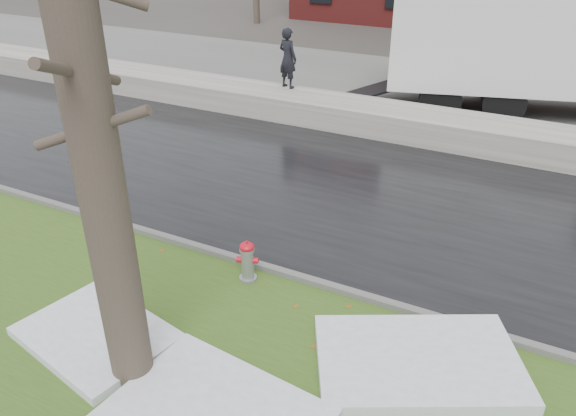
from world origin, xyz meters
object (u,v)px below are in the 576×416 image
at_px(fire_hydrant, 247,259).
at_px(box_truck, 539,45).
at_px(tree, 92,135).
at_px(worker, 288,58).

relative_size(fire_hydrant, box_truck, 0.07).
bearing_deg(fire_hydrant, tree, -115.63).
relative_size(fire_hydrant, worker, 0.43).
distance_m(tree, worker, 11.88).
bearing_deg(worker, fire_hydrant, 129.47).
distance_m(box_truck, worker, 7.53).
relative_size(tree, worker, 3.83).
distance_m(fire_hydrant, tree, 4.08).
height_order(fire_hydrant, worker, worker).
height_order(fire_hydrant, tree, tree).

